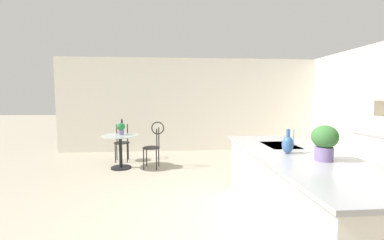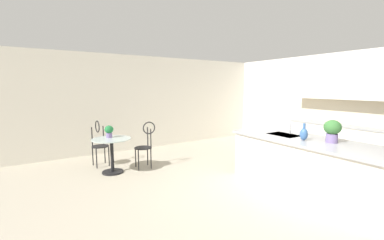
# 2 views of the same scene
# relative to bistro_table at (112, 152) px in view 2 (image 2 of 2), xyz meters

# --- Properties ---
(ground_plane) EXTENTS (40.00, 40.00, 0.00)m
(ground_plane) POSITION_rel_bistro_table_xyz_m (2.50, 1.79, -0.45)
(ground_plane) COLOR #B2A893
(wall_back) EXTENTS (9.00, 0.12, 2.70)m
(wall_back) POSITION_rel_bistro_table_xyz_m (2.50, 5.45, 0.90)
(wall_back) COLOR silver
(wall_back) RESTS_ON ground
(wall_left_window) EXTENTS (0.12, 7.80, 2.70)m
(wall_left_window) POSITION_rel_bistro_table_xyz_m (-1.76, 1.79, 0.90)
(wall_left_window) COLOR silver
(wall_left_window) RESTS_ON ground
(kitchen_island) EXTENTS (2.80, 1.06, 0.92)m
(kitchen_island) POSITION_rel_bistro_table_xyz_m (2.80, 2.64, 0.02)
(kitchen_island) COLOR white
(kitchen_island) RESTS_ON ground
(back_counter_run) EXTENTS (2.44, 0.64, 1.52)m
(back_counter_run) POSITION_rel_bistro_table_xyz_m (2.10, 4.99, 0.05)
(back_counter_run) COLOR white
(back_counter_run) RESTS_ON ground
(upper_cabinet_run) EXTENTS (2.40, 0.36, 0.76)m
(upper_cabinet_run) POSITION_rel_bistro_table_xyz_m (2.10, 4.97, 1.45)
(upper_cabinet_run) COLOR white
(upper_cabinet_run) RESTS_ON back_counter_run
(bistro_table) EXTENTS (0.80, 0.80, 0.74)m
(bistro_table) POSITION_rel_bistro_table_xyz_m (0.00, 0.00, 0.00)
(bistro_table) COLOR black
(bistro_table) RESTS_ON ground
(chair_near_window) EXTENTS (0.42, 0.50, 1.04)m
(chair_near_window) POSITION_rel_bistro_table_xyz_m (0.04, 0.73, 0.13)
(chair_near_window) COLOR black
(chair_near_window) RESTS_ON ground
(chair_by_island) EXTENTS (0.50, 0.42, 1.04)m
(chair_by_island) POSITION_rel_bistro_table_xyz_m (-0.69, -0.11, 0.13)
(chair_by_island) COLOR black
(chair_by_island) RESTS_ON ground
(sink_faucet) EXTENTS (0.02, 0.02, 0.22)m
(sink_faucet) POSITION_rel_bistro_table_xyz_m (2.25, 2.82, 0.58)
(sink_faucet) COLOR #B2B5BA
(sink_faucet) RESTS_ON kitchen_island
(potted_plant_on_table) EXTENTS (0.18, 0.18, 0.26)m
(potted_plant_on_table) POSITION_rel_bistro_table_xyz_m (-0.14, -0.01, 0.44)
(potted_plant_on_table) COLOR #7A669E
(potted_plant_on_table) RESTS_ON bistro_table
(potted_plant_counter_near) EXTENTS (0.26, 0.26, 0.37)m
(potted_plant_counter_near) POSITION_rel_bistro_table_xyz_m (3.10, 2.72, 0.68)
(potted_plant_counter_near) COLOR #7A669E
(potted_plant_counter_near) RESTS_ON kitchen_island
(vase_on_counter) EXTENTS (0.13, 0.13, 0.29)m
(vase_on_counter) POSITION_rel_bistro_table_xyz_m (2.75, 2.50, 0.58)
(vase_on_counter) COLOR #386099
(vase_on_counter) RESTS_ON kitchen_island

